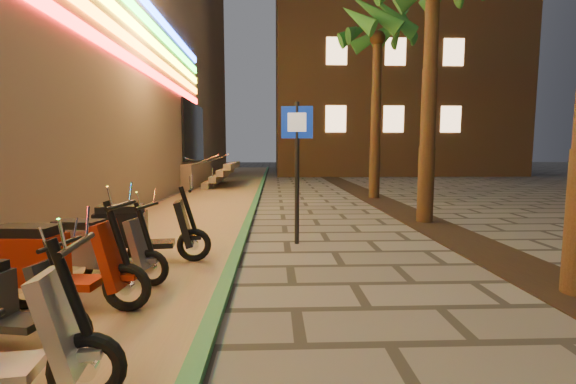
{
  "coord_description": "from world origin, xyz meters",
  "views": [
    {
      "loc": [
        -0.25,
        -2.57,
        1.81
      ],
      "look_at": [
        -0.04,
        3.15,
        1.2
      ],
      "focal_mm": 24.0,
      "sensor_mm": 36.0,
      "label": 1
    }
  ],
  "objects_px": {
    "scooter_9": "(139,231)",
    "scooter_8": "(97,248)",
    "scooter_7": "(52,263)",
    "pedestrian_sign": "(297,153)"
  },
  "relations": [
    {
      "from": "scooter_8",
      "to": "scooter_7",
      "type": "bearing_deg",
      "value": -87.1
    },
    {
      "from": "scooter_9",
      "to": "scooter_8",
      "type": "bearing_deg",
      "value": -114.39
    },
    {
      "from": "pedestrian_sign",
      "to": "scooter_7",
      "type": "distance_m",
      "value": 4.43
    },
    {
      "from": "pedestrian_sign",
      "to": "scooter_9",
      "type": "distance_m",
      "value": 3.14
    },
    {
      "from": "pedestrian_sign",
      "to": "scooter_9",
      "type": "relative_size",
      "value": 1.53
    },
    {
      "from": "pedestrian_sign",
      "to": "scooter_8",
      "type": "bearing_deg",
      "value": -134.88
    },
    {
      "from": "scooter_7",
      "to": "scooter_8",
      "type": "height_order",
      "value": "scooter_7"
    },
    {
      "from": "pedestrian_sign",
      "to": "scooter_9",
      "type": "bearing_deg",
      "value": -146.05
    },
    {
      "from": "scooter_7",
      "to": "scooter_9",
      "type": "relative_size",
      "value": 1.01
    },
    {
      "from": "scooter_7",
      "to": "scooter_9",
      "type": "distance_m",
      "value": 1.82
    }
  ]
}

